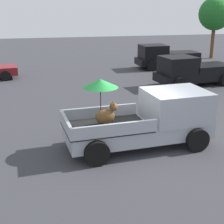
% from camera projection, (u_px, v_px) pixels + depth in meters
% --- Properties ---
extents(ground_plane, '(80.00, 80.00, 0.00)m').
position_uv_depth(ground_plane, '(138.00, 146.00, 11.73)').
color(ground_plane, '#38383D').
extents(pickup_truck_main, '(5.19, 2.59, 2.42)m').
position_uv_depth(pickup_truck_main, '(150.00, 118.00, 11.56)').
color(pickup_truck_main, black).
rests_on(pickup_truck_main, ground).
extents(pickup_truck_red, '(5.00, 2.67, 1.80)m').
position_uv_depth(pickup_truck_red, '(192.00, 71.00, 20.17)').
color(pickup_truck_red, black).
rests_on(pickup_truck_red, ground).
extents(pickup_truck_far, '(4.83, 2.23, 1.80)m').
position_uv_depth(pickup_truck_far, '(165.00, 57.00, 25.55)').
color(pickup_truck_far, black).
rests_on(pickup_truck_far, ground).
extents(tree_by_lot, '(2.87, 2.87, 5.34)m').
position_uv_depth(tree_by_lot, '(215.00, 14.00, 29.25)').
color(tree_by_lot, brown).
rests_on(tree_by_lot, ground).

